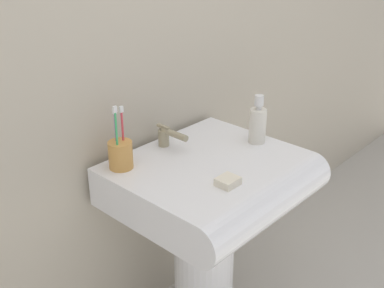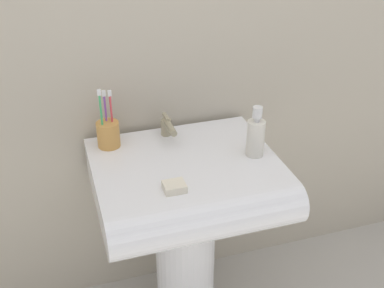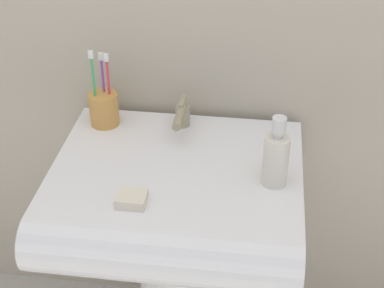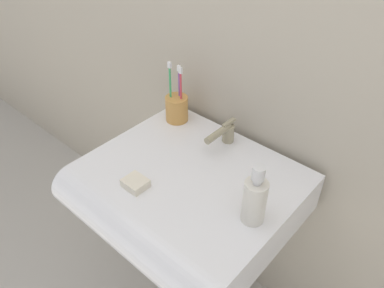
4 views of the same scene
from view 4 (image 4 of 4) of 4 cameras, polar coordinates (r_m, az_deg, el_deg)
The scene contains 6 objects.
sink_pedestal at distance 1.43m, azimuth 0.24°, elevation -17.09°, with size 0.22×0.22×0.60m, color white.
sink_basin at distance 1.12m, azimuth -1.49°, elevation -7.93°, with size 0.60×0.54×0.13m.
faucet at distance 1.18m, azimuth 5.01°, elevation 1.71°, with size 0.04×0.14×0.08m.
toothbrush_cup at distance 1.29m, azimuth -2.33°, elevation 5.57°, with size 0.08×0.08×0.22m.
soap_bottle at distance 0.94m, azimuth 9.53°, elevation -8.32°, with size 0.06×0.06×0.18m.
bar_soap at distance 1.06m, azimuth -8.61°, elevation -5.93°, with size 0.07×0.06×0.02m, color silver.
Camera 4 is at (0.54, -0.62, 1.47)m, focal length 35.00 mm.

